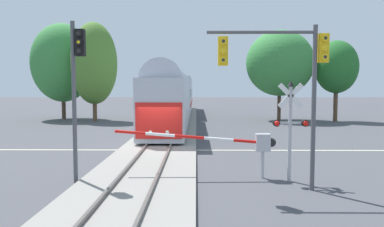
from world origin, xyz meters
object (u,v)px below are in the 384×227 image
crossing_gate_near (243,142)px  maple_right_background (337,67)px  commuter_train (176,95)px  oak_behind_train (94,63)px  pine_left_background (63,63)px  traffic_signal_near_right (285,67)px  crossing_signal_mast (290,120)px  oak_far_right (280,63)px  traffic_signal_median (77,76)px

crossing_gate_near → maple_right_background: bearing=62.5°
commuter_train → oak_behind_train: (-8.71, -0.94, 3.38)m
crossing_gate_near → maple_right_background: maple_right_background is taller
pine_left_background → maple_right_background: (30.03, -2.24, -0.61)m
maple_right_background → traffic_signal_near_right: bearing=-113.8°
crossing_gate_near → oak_behind_train: oak_behind_train is taller
crossing_signal_mast → traffic_signal_near_right: bearing=-113.3°
crossing_gate_near → crossing_signal_mast: size_ratio=1.66×
commuter_train → oak_behind_train: 9.39m
pine_left_background → oak_far_right: size_ratio=1.10×
crossing_signal_mast → commuter_train: bearing=102.5°
commuter_train → pine_left_background: (-12.93, 1.43, 3.59)m
crossing_signal_mast → maple_right_background: bearing=66.2°
traffic_signal_median → oak_behind_train: size_ratio=0.58×
traffic_signal_near_right → traffic_signal_median: bearing=173.2°
crossing_signal_mast → pine_left_background: 33.73m
oak_far_right → oak_behind_train: oak_behind_train is taller
commuter_train → pine_left_background: 13.49m
pine_left_background → oak_behind_train: bearing=-29.4°
traffic_signal_median → oak_far_right: 30.21m
traffic_signal_median → traffic_signal_near_right: (7.58, -0.90, 0.29)m
crossing_signal_mast → traffic_signal_near_right: (-0.54, -1.26, 1.98)m
oak_far_right → maple_right_background: (5.79, -1.04, -0.49)m
oak_behind_train → traffic_signal_near_right: bearing=-62.2°
oak_behind_train → crossing_signal_mast: bearing=-60.2°
traffic_signal_median → maple_right_background: bearing=53.1°
crossing_signal_mast → maple_right_background: maple_right_background is taller
pine_left_background → maple_right_background: pine_left_background is taller
maple_right_background → oak_behind_train: bearing=-179.7°
crossing_signal_mast → traffic_signal_median: 8.30m
crossing_gate_near → oak_far_right: 27.45m
commuter_train → maple_right_background: 17.37m
traffic_signal_median → pine_left_background: pine_left_background is taller
crossing_gate_near → traffic_signal_near_right: (1.22, -1.75, 2.92)m
oak_far_right → oak_behind_train: (-20.02, -1.17, -0.09)m
crossing_signal_mast → oak_behind_train: (-14.55, 25.36, 3.78)m
commuter_train → crossing_gate_near: bearing=-81.0°
crossing_signal_mast → traffic_signal_near_right: traffic_signal_near_right is taller
maple_right_background → commuter_train: bearing=177.3°
commuter_train → pine_left_background: pine_left_background is taller
oak_behind_train → commuter_train: bearing=6.2°
commuter_train → maple_right_background: (17.10, -0.81, 2.97)m
commuter_train → traffic_signal_near_right: 28.11m
pine_left_background → crossing_gate_near: bearing=-58.0°
traffic_signal_median → pine_left_background: (-10.65, 28.10, 2.30)m
commuter_train → crossing_signal_mast: bearing=-77.5°
traffic_signal_median → maple_right_background: (19.38, 25.85, 1.68)m
traffic_signal_near_right → oak_behind_train: (-14.01, 26.62, 1.79)m
oak_far_right → maple_right_background: bearing=-10.1°
crossing_gate_near → oak_behind_train: bearing=117.2°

